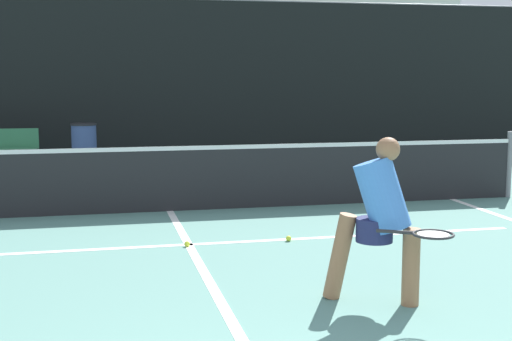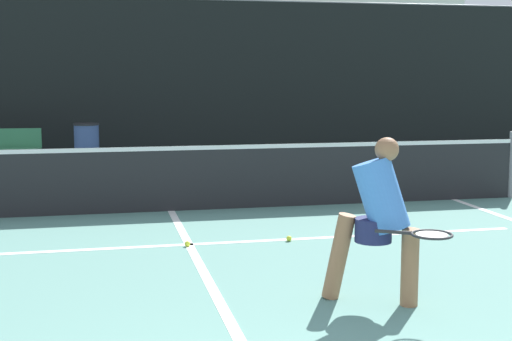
% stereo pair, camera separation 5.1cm
% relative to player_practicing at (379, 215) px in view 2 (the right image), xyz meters
% --- Properties ---
extents(court_service_line, '(8.25, 0.10, 0.01)m').
position_rel_player_practicing_xyz_m(court_service_line, '(-1.35, 2.48, -0.77)').
color(court_service_line, white).
rests_on(court_service_line, ground).
extents(court_center_mark, '(0.10, 5.90, 0.01)m').
position_rel_player_practicing_xyz_m(court_center_mark, '(-1.35, 1.66, -0.77)').
color(court_center_mark, white).
rests_on(court_center_mark, ground).
extents(net, '(11.09, 0.09, 1.07)m').
position_rel_player_practicing_xyz_m(net, '(-1.35, 4.61, -0.27)').
color(net, slate).
rests_on(net, ground).
extents(fence_back, '(24.00, 0.06, 3.74)m').
position_rel_player_practicing_xyz_m(fence_back, '(-1.35, 11.21, 1.08)').
color(fence_back, black).
rests_on(fence_back, ground).
extents(player_practicing, '(0.98, 0.99, 1.46)m').
position_rel_player_practicing_xyz_m(player_practicing, '(0.00, 0.00, 0.00)').
color(player_practicing, '#8C6042').
rests_on(player_practicing, ground).
extents(tennis_ball_scattered_5, '(0.07, 0.07, 0.07)m').
position_rel_player_practicing_xyz_m(tennis_ball_scattered_5, '(-0.15, 2.40, -0.74)').
color(tennis_ball_scattered_5, '#D1E033').
rests_on(tennis_ball_scattered_5, ground).
extents(tennis_ball_scattered_8, '(0.07, 0.07, 0.07)m').
position_rel_player_practicing_xyz_m(tennis_ball_scattered_8, '(-1.37, 2.39, -0.74)').
color(tennis_ball_scattered_8, '#D1E033').
rests_on(tennis_ball_scattered_8, ground).
extents(courtside_bench, '(1.61, 0.49, 0.86)m').
position_rel_player_practicing_xyz_m(courtside_bench, '(-4.34, 9.88, -0.31)').
color(courtside_bench, '#33724C').
rests_on(courtside_bench, ground).
extents(trash_bin, '(0.54, 0.54, 0.96)m').
position_rel_player_practicing_xyz_m(trash_bin, '(-2.61, 9.76, -0.29)').
color(trash_bin, '#384C7F').
rests_on(trash_bin, ground).
extents(tree_west, '(3.13, 3.13, 3.64)m').
position_rel_player_practicing_xyz_m(tree_west, '(7.06, 19.87, 2.37)').
color(tree_west, brown).
rests_on(tree_west, ground).
extents(building_far, '(36.00, 2.40, 5.93)m').
position_rel_player_practicing_xyz_m(building_far, '(-1.35, 30.70, 2.19)').
color(building_far, beige).
rests_on(building_far, ground).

